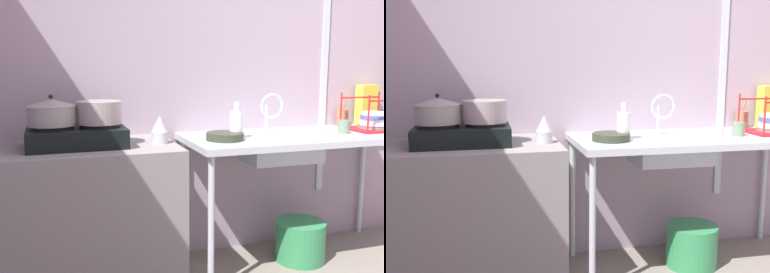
{
  "view_description": "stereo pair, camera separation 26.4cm",
  "coord_description": "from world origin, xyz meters",
  "views": [
    {
      "loc": [
        -1.57,
        -1.17,
        1.3
      ],
      "look_at": [
        -0.76,
        1.31,
        0.87
      ],
      "focal_mm": 41.8,
      "sensor_mm": 36.0,
      "label": 1
    },
    {
      "loc": [
        -1.32,
        -1.24,
        1.3
      ],
      "look_at": [
        -0.76,
        1.31,
        0.87
      ],
      "focal_mm": 41.8,
      "sensor_mm": 36.0,
      "label": 2
    }
  ],
  "objects": [
    {
      "name": "wall_back",
      "position": [
        0.0,
        1.68,
        1.22
      ],
      "size": [
        5.15,
        0.1,
        2.43
      ],
      "primitive_type": "cube",
      "color": "#A896A5",
      "rests_on": "ground"
    },
    {
      "name": "wall_metal_strip",
      "position": [
        0.34,
        1.62,
        1.34
      ],
      "size": [
        0.05,
        0.01,
        1.95
      ],
      "primitive_type": "cube",
      "color": "silver"
    },
    {
      "name": "counter_concrete",
      "position": [
        -1.49,
        1.31,
        0.42
      ],
      "size": [
        1.23,
        0.63,
        0.85
      ],
      "primitive_type": "cube",
      "color": "gray",
      "rests_on": "ground"
    },
    {
      "name": "counter_sink",
      "position": [
        -0.02,
        1.31,
        0.79
      ],
      "size": [
        1.52,
        0.63,
        0.85
      ],
      "color": "silver",
      "rests_on": "ground"
    },
    {
      "name": "stove",
      "position": [
        -1.43,
        1.31,
        0.9
      ],
      "size": [
        0.52,
        0.36,
        0.12
      ],
      "color": "black",
      "rests_on": "counter_concrete"
    },
    {
      "name": "pot_on_left_burner",
      "position": [
        -1.55,
        1.31,
        1.04
      ],
      "size": [
        0.26,
        0.26,
        0.17
      ],
      "color": "gray",
      "rests_on": "stove"
    },
    {
      "name": "pot_on_right_burner",
      "position": [
        -1.3,
        1.31,
        1.03
      ],
      "size": [
        0.25,
        0.25,
        0.12
      ],
      "color": "#A69796",
      "rests_on": "stove"
    },
    {
      "name": "percolator",
      "position": [
        -0.97,
        1.27,
        0.93
      ],
      "size": [
        0.1,
        0.1,
        0.16
      ],
      "color": "silver",
      "rests_on": "counter_concrete"
    },
    {
      "name": "sink_basin",
      "position": [
        -0.18,
        1.29,
        0.77
      ],
      "size": [
        0.47,
        0.29,
        0.16
      ],
      "primitive_type": "cube",
      "color": "silver",
      "rests_on": "counter_sink"
    },
    {
      "name": "faucet",
      "position": [
        -0.2,
        1.4,
        1.02
      ],
      "size": [
        0.16,
        0.09,
        0.26
      ],
      "color": "silver",
      "rests_on": "counter_sink"
    },
    {
      "name": "frying_pan",
      "position": [
        -0.58,
        1.26,
        0.87
      ],
      "size": [
        0.23,
        0.23,
        0.04
      ],
      "primitive_type": "cylinder",
      "color": "#313726",
      "rests_on": "counter_sink"
    },
    {
      "name": "dish_rack",
      "position": [
        0.54,
        1.33,
        0.9
      ],
      "size": [
        0.34,
        0.3,
        0.25
      ],
      "color": "red",
      "rests_on": "counter_sink"
    },
    {
      "name": "cup_by_rack",
      "position": [
        0.26,
        1.26,
        0.89
      ],
      "size": [
        0.07,
        0.07,
        0.09
      ],
      "primitive_type": "cylinder",
      "color": "slate",
      "rests_on": "counter_sink"
    },
    {
      "name": "small_bowl_on_drainboard",
      "position": [
        0.13,
        1.35,
        0.87
      ],
      "size": [
        0.13,
        0.13,
        0.04
      ],
      "primitive_type": "cylinder",
      "color": "white",
      "rests_on": "counter_sink"
    },
    {
      "name": "bottle_by_sink",
      "position": [
        -0.49,
        1.29,
        0.94
      ],
      "size": [
        0.08,
        0.08,
        0.22
      ],
      "color": "silver",
      "rests_on": "counter_sink"
    },
    {
      "name": "cereal_box",
      "position": [
        0.68,
        1.57,
        1.0
      ],
      "size": [
        0.18,
        0.1,
        0.3
      ],
      "primitive_type": "cube",
      "rotation": [
        0.0,
        0.0,
        0.14
      ],
      "color": "yellow",
      "rests_on": "counter_sink"
    },
    {
      "name": "utensil_jar",
      "position": [
        0.47,
        1.56,
        0.91
      ],
      "size": [
        0.09,
        0.09,
        0.19
      ],
      "color": "#9F6950",
      "rests_on": "counter_sink"
    },
    {
      "name": "bucket_on_floor",
      "position": [
        -0.02,
        1.29,
        0.13
      ],
      "size": [
        0.33,
        0.33,
        0.27
      ],
      "primitive_type": "cylinder",
      "color": "#338C52",
      "rests_on": "ground"
    }
  ]
}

